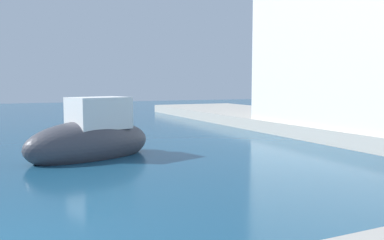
% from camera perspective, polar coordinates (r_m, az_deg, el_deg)
% --- Properties ---
extents(quay_promenade, '(44.00, 32.00, 0.50)m').
position_cam_1_polar(quay_promenade, '(5.94, 14.16, -11.95)').
color(quay_promenade, '#ADA89E').
rests_on(quay_promenade, ground).
extents(moored_boat_3, '(3.89, 2.56, 1.94)m').
position_cam_1_polar(moored_boat_3, '(10.99, -14.45, -2.67)').
color(moored_boat_3, '#3F3F47').
rests_on(moored_boat_3, ground).
extents(moored_boat_4, '(1.82, 3.40, 0.97)m').
position_cam_1_polar(moored_boat_4, '(16.56, -14.82, -0.89)').
color(moored_boat_4, gold).
rests_on(moored_boat_4, ground).
extents(waterfront_building_main, '(6.16, 7.94, 8.99)m').
position_cam_1_polar(waterfront_building_main, '(16.45, 25.31, 15.48)').
color(waterfront_building_main, white).
rests_on(waterfront_building_main, quay_promenade).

